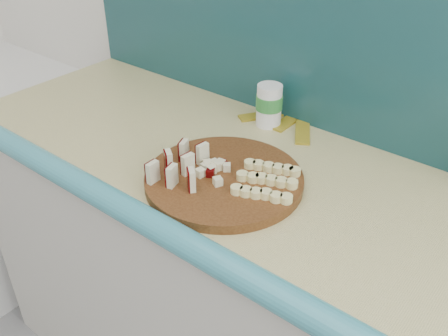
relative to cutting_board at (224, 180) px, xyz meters
name	(u,v)px	position (x,y,z in m)	size (l,w,h in m)	color
backsplash	(425,59)	(0.27, 0.38, 0.24)	(2.20, 0.02, 0.50)	teal
porcelain_fixture	(6,165)	(-1.28, 0.09, -0.52)	(0.70, 0.72, 0.84)	white
cutting_board	(224,180)	(0.00, 0.00, 0.00)	(0.36, 0.36, 0.02)	#3F220D
apple_wedges	(180,165)	(-0.08, -0.06, 0.04)	(0.12, 0.16, 0.05)	#ECE7BD
apple_chunks	(215,170)	(-0.02, -0.01, 0.02)	(0.06, 0.06, 0.02)	beige
banana_slices	(267,180)	(0.09, 0.04, 0.02)	(0.17, 0.17, 0.02)	#F8ED97
canister	(269,105)	(-0.09, 0.30, 0.05)	(0.07, 0.07, 0.12)	white
banana_peel	(287,120)	(-0.05, 0.35, -0.01)	(0.25, 0.20, 0.01)	gold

